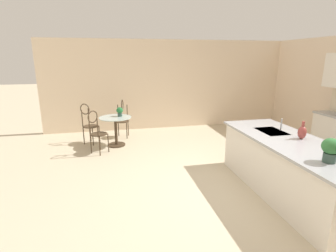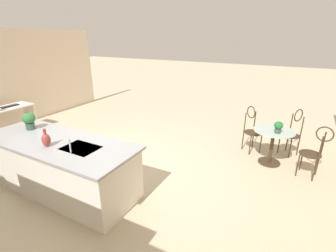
# 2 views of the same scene
# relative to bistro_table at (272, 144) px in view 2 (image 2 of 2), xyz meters

# --- Properties ---
(ground_plane) EXTENTS (40.00, 40.00, 0.00)m
(ground_plane) POSITION_rel_bistro_table_xyz_m (2.75, 1.83, -0.45)
(ground_plane) COLOR beige
(kitchen_island) EXTENTS (2.80, 1.06, 0.92)m
(kitchen_island) POSITION_rel_bistro_table_xyz_m (3.05, 2.68, 0.02)
(kitchen_island) COLOR white
(kitchen_island) RESTS_ON ground
(bistro_table) EXTENTS (0.80, 0.80, 0.74)m
(bistro_table) POSITION_rel_bistro_table_xyz_m (0.00, 0.00, 0.00)
(bistro_table) COLOR #3D2D1E
(bistro_table) RESTS_ON ground
(chair_near_window) EXTENTS (0.54, 0.54, 1.04)m
(chair_near_window) POSITION_rel_bistro_table_xyz_m (0.49, -0.43, 0.13)
(chair_near_window) COLOR #3D2D1E
(chair_near_window) RESTS_ON ground
(chair_by_island) EXTENTS (0.51, 0.45, 1.04)m
(chair_by_island) POSITION_rel_bistro_table_xyz_m (-0.74, 0.20, 0.13)
(chair_by_island) COLOR #3D2D1E
(chair_by_island) RESTS_ON ground
(chair_toward_desk) EXTENTS (0.53, 0.53, 1.04)m
(chair_toward_desk) POSITION_rel_bistro_table_xyz_m (-0.34, -0.67, 0.13)
(chair_toward_desk) COLOR #3D2D1E
(chair_toward_desk) RESTS_ON ground
(sink_faucet) EXTENTS (0.02, 0.02, 0.22)m
(sink_faucet) POSITION_rel_bistro_table_xyz_m (2.50, 2.86, 0.58)
(sink_faucet) COLOR #B2B5BA
(sink_faucet) RESTS_ON kitchen_island
(writing_desk) EXTENTS (0.60, 1.20, 0.74)m
(writing_desk) POSITION_rel_bistro_table_xyz_m (6.40, 1.60, 0.06)
(writing_desk) COLOR white
(writing_desk) RESTS_ON ground
(keyboard) EXTENTS (0.16, 0.44, 0.03)m
(keyboard) POSITION_rel_bistro_table_xyz_m (6.42, 1.50, 0.31)
(keyboard) COLOR black
(keyboard) RESTS_ON writing_desk
(potted_plant_on_table) EXTENTS (0.17, 0.17, 0.23)m
(potted_plant_on_table) POSITION_rel_bistro_table_xyz_m (-0.07, 0.12, 0.43)
(potted_plant_on_table) COLOR #385147
(potted_plant_on_table) RESTS_ON bistro_table
(potted_plant_counter_far) EXTENTS (0.22, 0.22, 0.31)m
(potted_plant_counter_far) POSITION_rel_bistro_table_xyz_m (3.90, 2.54, 0.65)
(potted_plant_counter_far) COLOR #385147
(potted_plant_counter_far) RESTS_ON kitchen_island
(vase_on_counter) EXTENTS (0.13, 0.13, 0.29)m
(vase_on_counter) POSITION_rel_bistro_table_xyz_m (3.00, 2.88, 0.58)
(vase_on_counter) COLOR #993D38
(vase_on_counter) RESTS_ON kitchen_island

